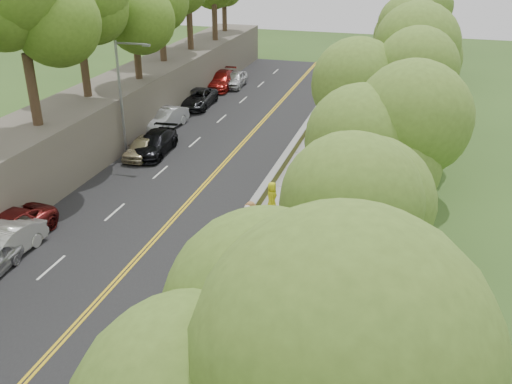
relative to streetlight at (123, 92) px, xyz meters
The scene contains 24 objects.
ground 18.08m from the streetlight, 53.23° to the right, with size 140.00×140.00×0.00m, color #33511E.
road 6.93m from the streetlight, 11.17° to the left, with size 11.20×66.00×0.04m, color black.
sidewalk 13.84m from the streetlight, ahead, with size 4.20×66.00×0.05m, color gray.
jersey_barrier 11.60m from the streetlight, ahead, with size 0.42×66.00×0.60m, color #C7D02D.
rock_embankment 4.15m from the streetlight, 161.78° to the left, with size 5.00×66.00×4.00m, color #595147.
chainlink_fence 15.58m from the streetlight, ahead, with size 0.04×66.00×2.00m, color slate.
trees_fenceside 17.65m from the streetlight, ahead, with size 7.00×66.00×14.00m, color olive, non-canonical shape.
streetlight is the anchor object (origin of this frame).
signpost 20.72m from the streetlight, 55.92° to the right, with size 0.62×0.09×3.10m.
construction_barrel 14.91m from the streetlight, 20.11° to the left, with size 0.60×0.60×0.98m, color #E75123.
concrete_block 18.88m from the streetlight, 36.69° to the right, with size 1.28×0.96×0.85m, color slate.
car_1 14.46m from the streetlight, 87.32° to the right, with size 1.64×4.71×1.55m, color silver.
car_2 13.26m from the streetlight, 90.62° to the right, with size 2.56×5.55×1.54m, color #5F1514.
car_3 4.25m from the streetlight, 35.55° to the left, with size 2.11×5.18×1.50m, color black.
car_4 4.01m from the streetlight, 17.51° to the left, with size 1.66×4.13×1.41m, color #BEB08A.
car_5 7.29m from the streetlight, 91.27° to the left, with size 1.74×4.99×1.64m, color silver.
car_6 13.34m from the streetlight, 89.92° to the left, with size 2.52×5.46×1.52m, color black.
car_7 19.71m from the streetlight, 90.41° to the left, with size 2.33×5.72×1.66m, color maroon.
car_8 20.80m from the streetlight, 87.09° to the left, with size 1.79×4.44×1.51m, color silver.
painter_0 13.53m from the streetlight, 25.47° to the right, with size 0.90×0.59×1.85m, color #C5CA14.
painter_1 14.69m from the streetlight, 37.23° to the right, with size 0.66×0.43×1.82m, color silver.
painter_2 17.25m from the streetlight, 48.24° to the right, with size 0.81×0.63×1.67m, color black.
painter_3 14.21m from the streetlight, 35.06° to the right, with size 1.07×0.61×1.65m, color #A16B38.
person_far 15.89m from the streetlight, 18.12° to the left, with size 0.94×0.39×1.61m, color black.
Camera 1 is at (8.48, -19.17, 14.56)m, focal length 40.00 mm.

